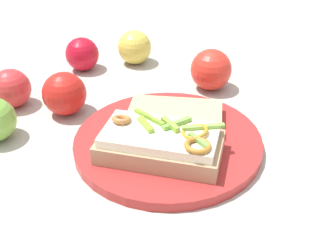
{
  "coord_description": "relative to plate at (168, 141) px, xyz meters",
  "views": [
    {
      "loc": [
        0.34,
        -0.35,
        0.35
      ],
      "look_at": [
        0.0,
        0.0,
        0.04
      ],
      "focal_mm": 41.95,
      "sensor_mm": 36.0,
      "label": 1
    }
  ],
  "objects": [
    {
      "name": "apple_0",
      "position": [
        -0.07,
        0.19,
        0.03
      ],
      "size": [
        0.11,
        0.11,
        0.08
      ],
      "primitive_type": "sphere",
      "rotation": [
        0.0,
        0.0,
        2.05
      ],
      "color": "red",
      "rests_on": "ground_plane"
    },
    {
      "name": "apple_1",
      "position": [
        -0.28,
        -0.1,
        0.03
      ],
      "size": [
        0.1,
        0.1,
        0.07
      ],
      "primitive_type": "sphere",
      "rotation": [
        0.0,
        0.0,
        2.36
      ],
      "color": "red",
      "rests_on": "ground_plane"
    },
    {
      "name": "apple_3",
      "position": [
        -0.27,
        0.17,
        0.03
      ],
      "size": [
        0.09,
        0.09,
        0.07
      ],
      "primitive_type": "sphere",
      "rotation": [
        0.0,
        0.0,
        1.93
      ],
      "color": "gold",
      "rests_on": "ground_plane"
    },
    {
      "name": "bread_slice_side",
      "position": [
        -0.02,
        0.04,
        0.02
      ],
      "size": [
        0.17,
        0.16,
        0.02
      ],
      "primitive_type": "cube",
      "rotation": [
        0.0,
        0.0,
        3.79
      ],
      "color": "tan",
      "rests_on": "plate"
    },
    {
      "name": "ground_plane",
      "position": [
        0.0,
        0.0,
        -0.01
      ],
      "size": [
        2.0,
        2.0,
        0.0
      ],
      "primitive_type": "plane",
      "color": "#B5ADA0",
      "rests_on": "ground"
    },
    {
      "name": "apple_4",
      "position": [
        -0.32,
        0.07,
        0.03
      ],
      "size": [
        0.09,
        0.09,
        0.07
      ],
      "primitive_type": "sphere",
      "rotation": [
        0.0,
        0.0,
        0.49
      ],
      "color": "red",
      "rests_on": "ground_plane"
    },
    {
      "name": "apple_2",
      "position": [
        -0.19,
        -0.05,
        0.03
      ],
      "size": [
        0.1,
        0.1,
        0.07
      ],
      "primitive_type": "sphere",
      "rotation": [
        0.0,
        0.0,
        5.16
      ],
      "color": "red",
      "rests_on": "ground_plane"
    },
    {
      "name": "sandwich",
      "position": [
        0.02,
        -0.04,
        0.03
      ],
      "size": [
        0.19,
        0.16,
        0.05
      ],
      "rotation": [
        0.0,
        0.0,
        3.67
      ],
      "color": "tan",
      "rests_on": "plate"
    },
    {
      "name": "plate",
      "position": [
        0.0,
        0.0,
        0.0
      ],
      "size": [
        0.28,
        0.28,
        0.02
      ],
      "primitive_type": "cylinder",
      "color": "#B12A29",
      "rests_on": "ground_plane"
    }
  ]
}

